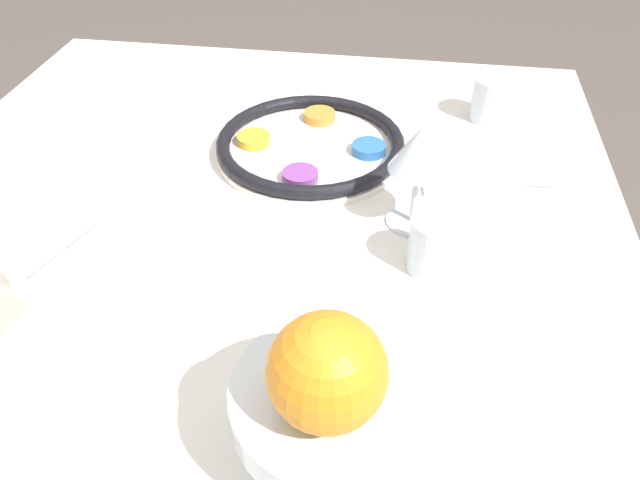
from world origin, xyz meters
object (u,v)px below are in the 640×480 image
seder_plate (311,145)px  wine_glass (420,153)px  fruit_stand (337,408)px  cup_near (435,246)px  orange_fruit (327,372)px  napkin_roll (47,239)px  cup_far (491,99)px

seder_plate → wine_glass: size_ratio=1.98×
wine_glass → seder_plate: bearing=-132.9°
fruit_stand → cup_near: 0.28m
orange_fruit → napkin_roll: size_ratio=0.57×
fruit_stand → orange_fruit: size_ratio=1.94×
orange_fruit → napkin_roll: (-0.24, -0.38, -0.12)m
seder_plate → napkin_roll: bearing=-45.2°
wine_glass → orange_fruit: 0.38m
seder_plate → cup_near: 0.30m
wine_glass → napkin_roll: wine_glass is taller
wine_glass → orange_fruit: orange_fruit is taller
fruit_stand → napkin_roll: (-0.22, -0.38, -0.05)m
fruit_stand → napkin_roll: bearing=-120.1°
fruit_stand → orange_fruit: 0.07m
wine_glass → cup_near: size_ratio=2.02×
cup_near → napkin_roll: bearing=-84.8°
seder_plate → cup_far: (-0.15, 0.27, 0.02)m
seder_plate → fruit_stand: bearing=12.0°
cup_near → fruit_stand: bearing=-16.8°
cup_far → orange_fruit: bearing=-14.3°
seder_plate → fruit_stand: size_ratio=1.62×
orange_fruit → cup_far: size_ratio=1.27×
wine_glass → fruit_stand: wine_glass is taller
wine_glass → napkin_roll: 0.46m
orange_fruit → cup_near: orange_fruit is taller
seder_plate → wine_glass: 0.23m
wine_glass → cup_far: bearing=159.5°
wine_glass → napkin_roll: size_ratio=0.90×
wine_glass → fruit_stand: 0.36m
seder_plate → fruit_stand: (0.50, 0.11, 0.06)m
wine_glass → cup_far: wine_glass is taller
orange_fruit → cup_near: size_ratio=1.27×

